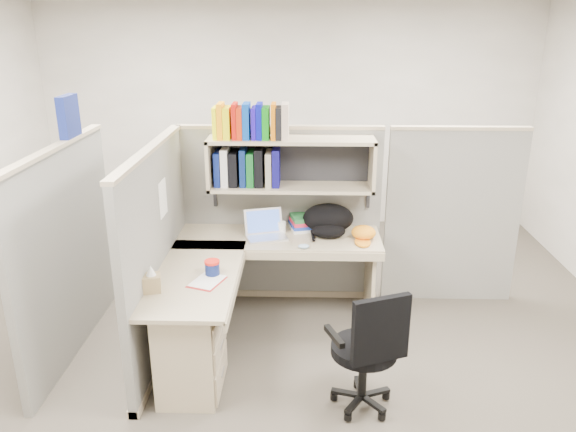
{
  "coord_description": "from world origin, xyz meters",
  "views": [
    {
      "loc": [
        0.21,
        -3.91,
        2.5
      ],
      "look_at": [
        0.09,
        0.25,
        1.03
      ],
      "focal_mm": 35.0,
      "sensor_mm": 36.0,
      "label": 1
    }
  ],
  "objects_px": {
    "desk": "(218,316)",
    "backpack": "(328,220)",
    "task_chair": "(366,368)",
    "laptop": "(266,225)",
    "snack_canister": "(212,267)"
  },
  "relations": [
    {
      "from": "backpack",
      "to": "task_chair",
      "type": "height_order",
      "value": "backpack"
    },
    {
      "from": "backpack",
      "to": "snack_canister",
      "type": "distance_m",
      "value": 1.21
    },
    {
      "from": "desk",
      "to": "laptop",
      "type": "xyz_separation_m",
      "value": [
        0.3,
        0.82,
        0.41
      ]
    },
    {
      "from": "laptop",
      "to": "snack_canister",
      "type": "bearing_deg",
      "value": -132.97
    },
    {
      "from": "task_chair",
      "to": "snack_canister",
      "type": "bearing_deg",
      "value": 153.11
    },
    {
      "from": "desk",
      "to": "backpack",
      "type": "distance_m",
      "value": 1.31
    },
    {
      "from": "backpack",
      "to": "laptop",
      "type": "bearing_deg",
      "value": -155.71
    },
    {
      "from": "snack_canister",
      "to": "task_chair",
      "type": "distance_m",
      "value": 1.3
    },
    {
      "from": "desk",
      "to": "backpack",
      "type": "height_order",
      "value": "backpack"
    },
    {
      "from": "laptop",
      "to": "task_chair",
      "type": "xyz_separation_m",
      "value": [
        0.73,
        -1.28,
        -0.52
      ]
    },
    {
      "from": "snack_canister",
      "to": "backpack",
      "type": "bearing_deg",
      "value": 43.54
    },
    {
      "from": "task_chair",
      "to": "laptop",
      "type": "bearing_deg",
      "value": 119.88
    },
    {
      "from": "desk",
      "to": "laptop",
      "type": "distance_m",
      "value": 0.96
    },
    {
      "from": "backpack",
      "to": "snack_canister",
      "type": "bearing_deg",
      "value": -123.33
    },
    {
      "from": "desk",
      "to": "backpack",
      "type": "relative_size",
      "value": 3.98
    }
  ]
}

